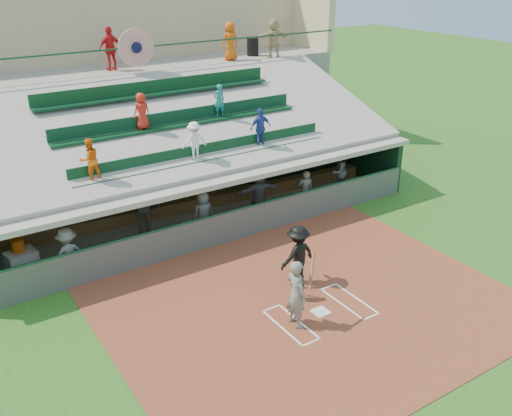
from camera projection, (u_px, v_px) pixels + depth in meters
ground at (321, 313)px, 15.61m from camera, size 100.00×100.00×0.00m
dirt_slab at (309, 304)px, 15.99m from camera, size 11.00×9.00×0.02m
home_plate at (321, 312)px, 15.60m from camera, size 0.43×0.43×0.03m
batters_box_chalk at (321, 312)px, 15.60m from camera, size 2.65×1.85×0.01m
dugout_floor at (204, 223)px, 20.77m from camera, size 16.00×3.50×0.04m
concourse_slab at (129, 120)px, 25.01m from camera, size 20.00×3.00×4.60m
grandstand at (157, 138)px, 22.73m from camera, size 20.40×10.40×7.80m
batter_at_plate at (296, 293)px, 14.72m from camera, size 0.86×0.77×1.95m
catcher at (298, 284)px, 16.03m from camera, size 0.49×0.39×0.98m
home_umpire at (298, 255)px, 16.70m from camera, size 1.25×0.80×1.83m
dugout_bench at (191, 204)px, 21.70m from camera, size 15.41×1.58×0.46m
white_table at (22, 263)px, 17.29m from camera, size 0.97×0.79×0.76m
water_cooler at (18, 245)px, 17.10m from camera, size 0.39×0.39×0.39m
dugout_player_a at (68, 254)px, 16.82m from camera, size 1.16×0.77×1.69m
dugout_player_b at (144, 208)px, 19.56m from camera, size 1.23×0.83×1.94m
dugout_player_c at (204, 213)px, 19.59m from camera, size 0.79×0.53×1.58m
dugout_player_d at (258, 192)px, 20.89m from camera, size 1.80×0.73×1.89m
dugout_player_e at (305, 191)px, 21.43m from camera, size 0.68×0.58×1.59m
dugout_player_f at (338, 172)px, 22.86m from camera, size 1.13×1.02×1.91m
trash_bin at (253, 47)px, 26.61m from camera, size 0.54×0.54×0.81m
concourse_staff_a at (111, 49)px, 23.06m from camera, size 1.08×0.60×1.74m
concourse_staff_b at (230, 41)px, 25.26m from camera, size 0.83×0.55×1.67m
concourse_staff_c at (274, 38)px, 26.01m from camera, size 1.67×0.85×1.73m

